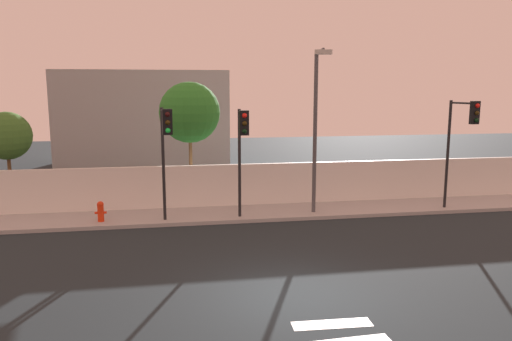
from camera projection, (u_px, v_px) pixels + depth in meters
ground_plane at (293, 297)px, 12.43m from camera, size 80.00×80.00×0.00m
sidewalk at (245, 214)px, 20.39m from camera, size 36.00×2.40×0.15m
perimeter_wall at (240, 185)px, 21.48m from camera, size 36.00×0.18×1.80m
traffic_light_left at (462, 131)px, 19.92m from camera, size 0.45×1.63×4.56m
traffic_light_center at (242, 140)px, 18.48m from camera, size 0.34×1.54×4.26m
traffic_light_right at (165, 140)px, 17.89m from camera, size 0.45×1.73×4.34m
street_lamp_curbside at (316, 118)px, 19.46m from camera, size 0.74×2.22×6.46m
fire_hydrant at (101, 211)px, 18.86m from camera, size 0.44×0.26×0.79m
roadside_tree_leftmost at (7, 136)px, 20.89m from camera, size 2.04×2.04×4.23m
roadside_tree_midleft at (190, 113)px, 22.03m from camera, size 2.72×2.72×5.49m
low_building_distant at (145, 118)px, 33.95m from camera, size 11.11×6.00×6.33m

